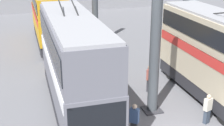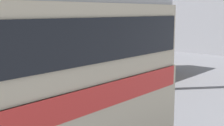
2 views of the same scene
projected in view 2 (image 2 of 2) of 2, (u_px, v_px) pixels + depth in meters
name	position (u px, v px, depth m)	size (l,w,h in m)	color
support_column_far	(164.00, 26.00, 18.46)	(0.99, 0.99, 8.00)	#42474C
bus_left_near	(17.00, 100.00, 6.58)	(9.07, 2.54, 5.67)	black
bus_right_far	(125.00, 39.00, 22.26)	(9.83, 2.54, 5.53)	black
oil_drum	(127.00, 86.00, 18.21)	(0.63, 0.63, 0.81)	#235638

